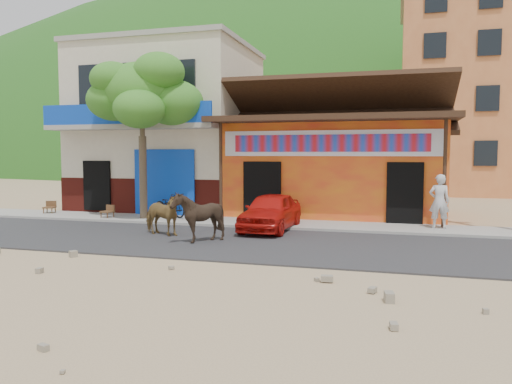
% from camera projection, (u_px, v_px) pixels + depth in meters
% --- Properties ---
extents(ground, '(120.00, 120.00, 0.00)m').
position_uv_depth(ground, '(200.00, 261.00, 11.52)').
color(ground, '#9E825B').
rests_on(ground, ground).
extents(road, '(60.00, 5.00, 0.04)m').
position_uv_depth(road, '(234.00, 242.00, 13.92)').
color(road, '#28282B').
rests_on(road, ground).
extents(sidewalk, '(60.00, 2.00, 0.12)m').
position_uv_depth(sidewalk, '(266.00, 224.00, 17.27)').
color(sidewalk, gray).
rests_on(sidewalk, ground).
extents(dance_club, '(8.00, 6.00, 3.60)m').
position_uv_depth(dance_club, '(338.00, 170.00, 20.43)').
color(dance_club, orange).
rests_on(dance_club, ground).
extents(cafe_building, '(7.00, 6.00, 7.00)m').
position_uv_depth(cafe_building, '(170.00, 131.00, 22.34)').
color(cafe_building, beige).
rests_on(cafe_building, ground).
extents(apartment_front, '(9.00, 9.00, 12.00)m').
position_uv_depth(apartment_front, '(476.00, 98.00, 31.61)').
color(apartment_front, '#CC723F').
rests_on(apartment_front, ground).
extents(hillside, '(100.00, 40.00, 24.00)m').
position_uv_depth(hillside, '(371.00, 92.00, 77.71)').
color(hillside, '#194C14').
rests_on(hillside, ground).
extents(tree, '(3.00, 3.00, 6.00)m').
position_uv_depth(tree, '(142.00, 136.00, 18.10)').
color(tree, '#2D721E').
rests_on(tree, sidewalk).
extents(cow_tan, '(1.60, 1.07, 1.24)m').
position_uv_depth(cow_tan, '(161.00, 215.00, 14.95)').
color(cow_tan, olive).
rests_on(cow_tan, road).
extents(cow_dark, '(1.44, 1.32, 1.42)m').
position_uv_depth(cow_dark, '(198.00, 217.00, 13.74)').
color(cow_dark, black).
rests_on(cow_dark, road).
extents(red_car, '(1.54, 3.57, 1.20)m').
position_uv_depth(red_car, '(271.00, 211.00, 15.95)').
color(red_car, red).
rests_on(red_car, road).
extents(scooter, '(1.79, 1.25, 0.89)m').
position_uv_depth(scooter, '(170.00, 205.00, 18.59)').
color(scooter, black).
rests_on(scooter, sidewalk).
extents(pedestrian, '(0.66, 0.47, 1.72)m').
position_uv_depth(pedestrian, '(439.00, 201.00, 15.77)').
color(pedestrian, silver).
rests_on(pedestrian, sidewalk).
extents(cafe_chair_left, '(0.47, 0.47, 0.86)m').
position_uv_depth(cafe_chair_left, '(107.00, 206.00, 18.49)').
color(cafe_chair_left, '#4A2818').
rests_on(cafe_chair_left, sidewalk).
extents(cafe_chair_right, '(0.51, 0.51, 0.89)m').
position_uv_depth(cafe_chair_right, '(49.00, 202.00, 19.87)').
color(cafe_chair_right, '#502A1A').
rests_on(cafe_chair_right, sidewalk).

